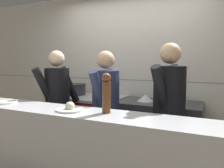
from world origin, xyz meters
The scene contains 14 objects.
wall_back_tiled centered at (0.00, 1.47, 1.30)m, with size 8.00×0.06×2.60m.
oven_range centered at (-0.54, 1.07, 0.45)m, with size 1.06×0.71×0.89m.
prep_counter centered at (0.59, 1.06, 0.44)m, with size 1.13×0.65×0.89m.
pass_counter centered at (0.05, -0.23, 0.49)m, with size 2.95×0.45×0.98m.
stock_pot centered at (-0.86, 1.12, 0.99)m, with size 0.35×0.35×0.19m.
sauce_pot centered at (-0.23, 1.02, 0.98)m, with size 0.33×0.33×0.18m.
mixing_bowl_steel centered at (0.38, 1.07, 0.93)m, with size 0.24×0.24×0.10m.
chefs_knife centered at (0.72, 0.94, 0.89)m, with size 0.37×0.05×0.02m.
plated_dish_main centered at (-0.88, -0.22, 0.99)m, with size 0.25×0.25×0.02m.
plated_dish_appetiser centered at (0.02, -0.24, 1.00)m, with size 0.26×0.26×0.09m.
pepper_mill centered at (0.37, -0.17, 1.17)m, with size 0.09×0.09×0.37m.
chef_head_cook centered at (-0.64, 0.38, 0.89)m, with size 0.42×0.69×1.60m.
chef_sous centered at (0.11, 0.34, 0.88)m, with size 0.32×0.68×1.58m.
chef_line centered at (0.84, 0.38, 0.91)m, with size 0.41×0.72×1.64m.
Camera 1 is at (1.25, -1.93, 1.45)m, focal length 35.00 mm.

